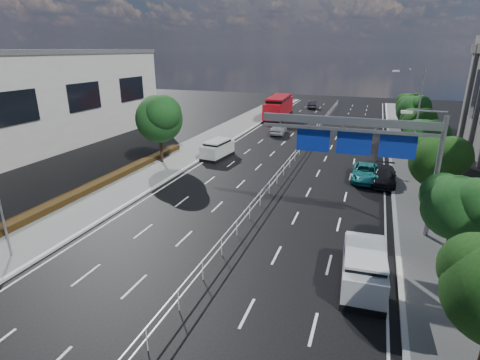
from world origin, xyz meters
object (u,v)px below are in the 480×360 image
(near_car_dark, at_px, (312,105))
(pedestrian_b, at_px, (456,183))
(near_car_silver, at_px, (278,129))
(pedestrian_a, at_px, (457,203))
(white_minivan, at_px, (217,149))
(overhead_gantry, at_px, (367,139))
(parked_car_teal, at_px, (365,172))
(red_bus, at_px, (279,107))
(parked_car_dark, at_px, (384,176))
(silver_minivan, at_px, (364,268))

(near_car_dark, bearing_deg, pedestrian_b, 105.99)
(near_car_silver, distance_m, pedestrian_b, 24.38)
(pedestrian_a, xyz_separation_m, pedestrian_b, (0.74, 4.61, -0.08))
(white_minivan, distance_m, pedestrian_a, 21.92)
(overhead_gantry, height_order, near_car_dark, overhead_gantry)
(overhead_gantry, xyz_separation_m, parked_car_teal, (0.07, 9.47, -4.94))
(red_bus, xyz_separation_m, pedestrian_b, (20.90, -28.17, -0.85))
(parked_car_teal, height_order, pedestrian_a, pedestrian_a)
(parked_car_dark, height_order, pedestrian_b, pedestrian_b)
(pedestrian_a, height_order, pedestrian_b, pedestrian_a)
(parked_car_dark, height_order, pedestrian_a, pedestrian_a)
(near_car_dark, relative_size, pedestrian_b, 2.54)
(near_car_silver, bearing_deg, parked_car_dark, 125.47)
(pedestrian_a, bearing_deg, silver_minivan, 34.63)
(white_minivan, xyz_separation_m, pedestrian_a, (20.36, -8.12, 0.15))
(red_bus, relative_size, parked_car_teal, 2.46)
(overhead_gantry, xyz_separation_m, parked_car_dark, (1.56, 9.08, -4.94))
(near_car_silver, bearing_deg, parked_car_teal, 122.77)
(red_bus, relative_size, silver_minivan, 2.57)
(overhead_gantry, bearing_deg, parked_car_teal, 89.55)
(red_bus, bearing_deg, near_car_silver, -79.12)
(pedestrian_a, bearing_deg, pedestrian_b, -125.66)
(near_car_silver, distance_m, near_car_dark, 24.18)
(near_car_silver, bearing_deg, overhead_gantry, 110.49)
(overhead_gantry, xyz_separation_m, near_car_dark, (-10.88, 48.77, -4.92))
(red_bus, xyz_separation_m, near_car_silver, (2.93, -11.70, -1.07))
(overhead_gantry, distance_m, near_car_dark, 50.21)
(near_car_silver, bearing_deg, pedestrian_a, 125.04)
(parked_car_teal, bearing_deg, pedestrian_b, -12.53)
(silver_minivan, xyz_separation_m, pedestrian_a, (5.39, 9.80, 0.13))
(parked_car_teal, distance_m, pedestrian_a, 8.37)
(silver_minivan, bearing_deg, pedestrian_b, 63.77)
(overhead_gantry, bearing_deg, parked_car_dark, 80.25)
(silver_minivan, xyz_separation_m, parked_car_teal, (-0.45, 15.77, -0.25))
(near_car_silver, xyz_separation_m, parked_car_dark, (12.87, -15.51, -0.09))
(red_bus, bearing_deg, parked_car_dark, -63.02)
(near_car_silver, distance_m, pedestrian_a, 27.24)
(parked_car_teal, relative_size, pedestrian_b, 2.91)
(overhead_gantry, height_order, red_bus, overhead_gantry)
(red_bus, xyz_separation_m, parked_car_dark, (15.80, -27.21, -1.16))
(overhead_gantry, bearing_deg, white_minivan, 141.18)
(red_bus, relative_size, pedestrian_a, 6.50)
(near_car_silver, relative_size, silver_minivan, 0.96)
(near_car_dark, xyz_separation_m, silver_minivan, (11.40, -55.07, 0.23))
(overhead_gantry, height_order, pedestrian_a, overhead_gantry)
(white_minivan, relative_size, parked_car_dark, 0.96)
(red_bus, bearing_deg, pedestrian_a, -61.58)
(near_car_silver, distance_m, silver_minivan, 33.08)
(overhead_gantry, height_order, parked_car_teal, overhead_gantry)
(silver_minivan, bearing_deg, near_car_dark, 98.53)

